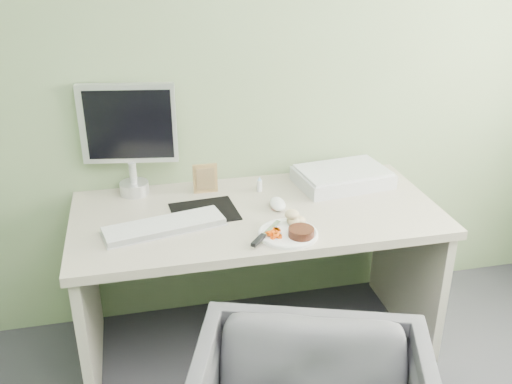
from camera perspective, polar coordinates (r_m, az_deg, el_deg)
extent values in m
plane|color=gray|center=(2.65, -1.74, 13.88)|extent=(3.50, 0.00, 3.50)
cube|color=#BFB4A0|center=(2.51, 0.09, -2.26)|extent=(1.60, 0.75, 0.04)
cube|color=#B6AE9B|center=(2.66, -16.38, -10.82)|extent=(0.04, 0.70, 0.69)
cube|color=#B6AE9B|center=(2.93, 14.85, -7.06)|extent=(0.04, 0.70, 0.69)
cylinder|color=white|center=(2.30, 3.22, -4.19)|extent=(0.24, 0.24, 0.01)
cylinder|color=black|center=(2.27, 4.55, -4.03)|extent=(0.13, 0.13, 0.03)
ellipsoid|color=#A78A51|center=(2.35, 3.79, -2.62)|extent=(0.13, 0.11, 0.06)
cube|color=#ED4904|center=(2.26, 1.76, -4.00)|extent=(0.07, 0.06, 0.04)
cube|color=silver|center=(2.31, 1.58, -3.60)|extent=(0.10, 0.12, 0.01)
cube|color=black|center=(2.22, 0.22, -4.85)|extent=(0.07, 0.08, 0.02)
cube|color=black|center=(2.50, -5.19, -1.96)|extent=(0.30, 0.27, 0.00)
cube|color=white|center=(2.37, -9.16, -3.32)|extent=(0.51, 0.24, 0.02)
ellipsoid|color=white|center=(2.51, 2.17, -1.20)|extent=(0.07, 0.12, 0.04)
cube|color=olive|center=(2.65, -5.10, 1.36)|extent=(0.11, 0.01, 0.14)
cylinder|color=white|center=(2.67, 0.35, 0.63)|extent=(0.03, 0.03, 0.06)
cone|color=#9AC1F7|center=(2.66, 0.35, 1.37)|extent=(0.02, 0.02, 0.02)
cube|color=#B6B8BE|center=(2.78, 8.63, 1.43)|extent=(0.46, 0.34, 0.07)
cylinder|color=silver|center=(2.71, -12.07, 0.39)|extent=(0.13, 0.13, 0.06)
cylinder|color=silver|center=(2.68, -12.21, 1.88)|extent=(0.03, 0.03, 0.10)
cube|color=silver|center=(2.62, -12.67, 6.68)|extent=(0.43, 0.11, 0.36)
cube|color=black|center=(2.60, -12.66, 6.54)|extent=(0.38, 0.07, 0.31)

